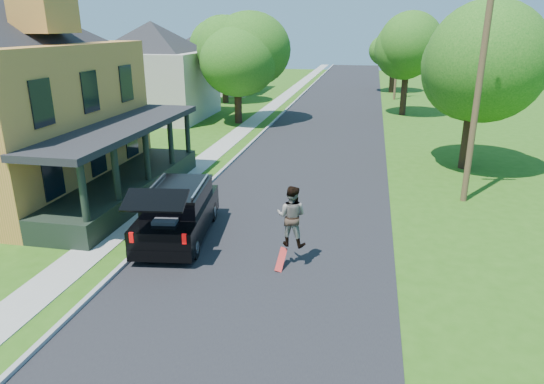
% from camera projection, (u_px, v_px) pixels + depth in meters
% --- Properties ---
extents(ground, '(140.00, 140.00, 0.00)m').
position_uv_depth(ground, '(251.00, 285.00, 13.57)').
color(ground, '#285511').
rests_on(ground, ground).
extents(street, '(8.00, 120.00, 0.02)m').
position_uv_depth(street, '(323.00, 135.00, 32.10)').
color(street, black).
rests_on(street, ground).
extents(curb, '(0.15, 120.00, 0.12)m').
position_uv_depth(curb, '(263.00, 132.00, 32.86)').
color(curb, gray).
rests_on(curb, ground).
extents(sidewalk, '(1.30, 120.00, 0.03)m').
position_uv_depth(sidewalk, '(241.00, 132.00, 33.15)').
color(sidewalk, gray).
rests_on(sidewalk, ground).
extents(front_walk, '(6.50, 1.20, 0.03)m').
position_uv_depth(front_walk, '(71.00, 194.00, 20.91)').
color(front_walk, gray).
rests_on(front_walk, ground).
extents(neighbor_house_mid, '(12.78, 12.78, 8.30)m').
position_uv_depth(neighbor_house_mid, '(153.00, 63.00, 36.96)').
color(neighbor_house_mid, '#B7AFA2').
rests_on(neighbor_house_mid, ground).
extents(neighbor_house_far, '(12.78, 12.78, 8.30)m').
position_uv_depth(neighbor_house_far, '(217.00, 52.00, 51.79)').
color(neighbor_house_far, '#B7AFA2').
rests_on(neighbor_house_far, ground).
extents(black_suv, '(2.57, 5.31, 2.38)m').
position_uv_depth(black_suv, '(178.00, 212.00, 16.36)').
color(black_suv, black).
rests_on(black_suv, ground).
extents(skateboarder, '(0.98, 0.81, 1.86)m').
position_uv_depth(skateboarder, '(291.00, 216.00, 14.29)').
color(skateboarder, black).
rests_on(skateboarder, ground).
extents(skateboard, '(0.29, 0.68, 0.57)m').
position_uv_depth(skateboard, '(281.00, 260.00, 14.45)').
color(skateboard, '#9C120D').
rests_on(skateboard, ground).
extents(tree_left_mid, '(5.84, 5.69, 8.36)m').
position_uv_depth(tree_left_mid, '(237.00, 49.00, 34.36)').
color(tree_left_mid, black).
rests_on(tree_left_mid, ground).
extents(tree_left_far, '(5.91, 5.58, 8.47)m').
position_uv_depth(tree_left_far, '(223.00, 39.00, 43.67)').
color(tree_left_far, black).
rests_on(tree_left_far, ground).
extents(tree_right_near, '(7.11, 6.76, 8.58)m').
position_uv_depth(tree_right_near, '(478.00, 54.00, 22.94)').
color(tree_right_near, black).
rests_on(tree_right_near, ground).
extents(tree_right_mid, '(6.14, 6.26, 8.47)m').
position_uv_depth(tree_right_mid, '(408.00, 42.00, 37.58)').
color(tree_right_mid, black).
rests_on(tree_right_mid, ground).
extents(tree_right_far, '(5.51, 5.60, 7.36)m').
position_uv_depth(tree_right_far, '(394.00, 46.00, 50.87)').
color(tree_right_far, black).
rests_on(tree_right_far, ground).
extents(utility_pole_near, '(1.56, 0.35, 8.86)m').
position_uv_depth(utility_pole_near, '(478.00, 89.00, 18.63)').
color(utility_pole_near, '#513625').
rests_on(utility_pole_near, ground).
extents(utility_pole_far, '(1.47, 0.32, 7.73)m').
position_uv_depth(utility_pole_far, '(397.00, 57.00, 46.14)').
color(utility_pole_far, '#513625').
rests_on(utility_pole_far, ground).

